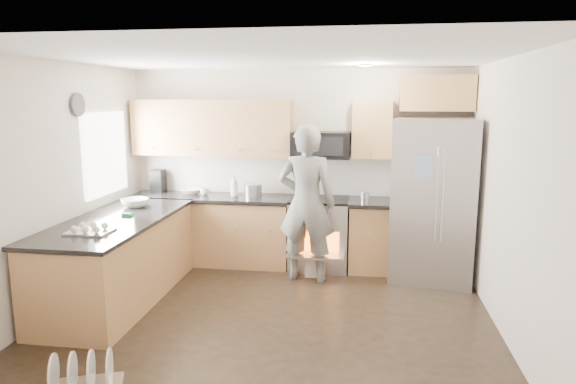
% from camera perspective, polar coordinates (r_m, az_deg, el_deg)
% --- Properties ---
extents(ground, '(4.50, 4.50, 0.00)m').
position_cam_1_polar(ground, '(5.42, -2.03, -13.79)').
color(ground, black).
rests_on(ground, ground).
extents(room_shell, '(4.54, 4.04, 2.62)m').
position_cam_1_polar(room_shell, '(5.00, -2.53, 4.12)').
color(room_shell, silver).
rests_on(room_shell, ground).
extents(back_cabinet_run, '(4.45, 0.64, 2.50)m').
position_cam_1_polar(back_cabinet_run, '(6.89, -4.19, -0.14)').
color(back_cabinet_run, '#A37341').
rests_on(back_cabinet_run, ground).
extents(peninsula, '(0.96, 2.36, 1.03)m').
position_cam_1_polar(peninsula, '(6.03, -18.32, -7.10)').
color(peninsula, '#A37341').
rests_on(peninsula, ground).
extents(stove_range, '(0.76, 0.97, 1.79)m').
position_cam_1_polar(stove_range, '(6.76, 3.50, -2.84)').
color(stove_range, '#B7B7BC').
rests_on(stove_range, ground).
extents(refrigerator, '(1.09, 0.91, 1.99)m').
position_cam_1_polar(refrigerator, '(6.48, 15.94, -0.92)').
color(refrigerator, '#B7B7BC').
rests_on(refrigerator, ground).
extents(person, '(0.74, 0.53, 1.92)m').
position_cam_1_polar(person, '(6.23, 2.08, -1.27)').
color(person, gray).
rests_on(person, ground).
extents(dish_rack, '(0.67, 0.61, 0.34)m').
position_cam_1_polar(dish_rack, '(4.43, -21.84, -19.10)').
color(dish_rack, '#B7B7BC').
rests_on(dish_rack, ground).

